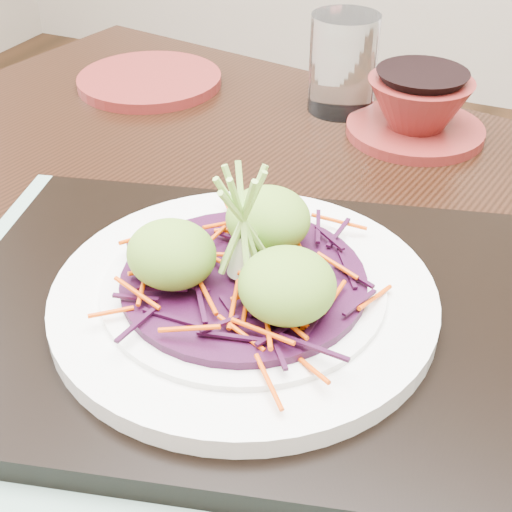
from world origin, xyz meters
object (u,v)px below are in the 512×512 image
at_px(white_plate, 244,295).
at_px(water_glass, 343,64).
at_px(terracotta_side_plate, 150,80).
at_px(dining_table, 317,372).
at_px(serving_tray, 244,315).
at_px(terracotta_bowl_set, 417,111).

height_order(white_plate, water_glass, water_glass).
xyz_separation_m(white_plate, terracotta_side_plate, (-0.29, 0.35, -0.02)).
xyz_separation_m(dining_table, water_glass, (-0.09, 0.31, 0.14)).
bearing_deg(white_plate, dining_table, 64.83).
distance_m(serving_tray, terracotta_side_plate, 0.46).
height_order(dining_table, white_plate, white_plate).
height_order(terracotta_side_plate, terracotta_bowl_set, terracotta_bowl_set).
height_order(serving_tray, water_glass, water_glass).
height_order(white_plate, terracotta_side_plate, white_plate).
relative_size(dining_table, terracotta_side_plate, 7.16).
relative_size(white_plate, terracotta_bowl_set, 1.55).
relative_size(serving_tray, terracotta_bowl_set, 2.39).
relative_size(white_plate, terracotta_side_plate, 1.51).
xyz_separation_m(serving_tray, white_plate, (-0.00, 0.00, 0.02)).
distance_m(serving_tray, white_plate, 0.02).
xyz_separation_m(dining_table, white_plate, (-0.03, -0.07, 0.12)).
bearing_deg(serving_tray, terracotta_bowl_set, 69.90).
height_order(white_plate, terracotta_bowl_set, terracotta_bowl_set).
bearing_deg(terracotta_side_plate, serving_tray, -50.88).
distance_m(white_plate, terracotta_side_plate, 0.46).
bearing_deg(terracotta_side_plate, dining_table, -41.57).
bearing_deg(water_glass, terracotta_bowl_set, -18.31).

